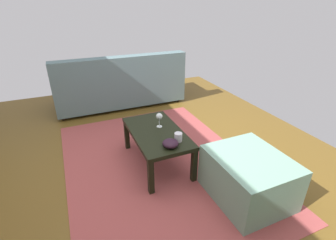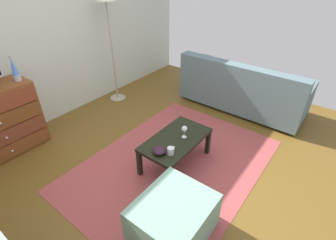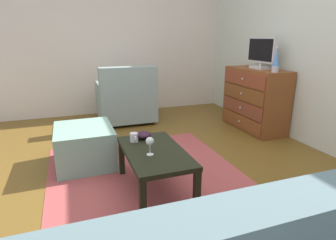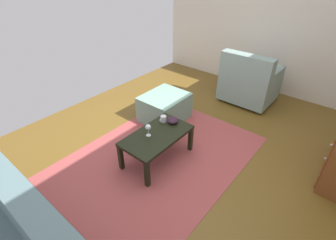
% 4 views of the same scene
% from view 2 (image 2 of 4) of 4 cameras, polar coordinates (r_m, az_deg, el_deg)
% --- Properties ---
extents(ground_plane, '(5.95, 4.58, 0.05)m').
position_cam_2_polar(ground_plane, '(3.23, -3.75, -10.81)').
color(ground_plane, brown).
extents(wall_accent_rear, '(5.95, 0.12, 2.69)m').
position_cam_2_polar(wall_accent_rear, '(4.11, -27.90, 17.38)').
color(wall_accent_rear, silver).
rests_on(wall_accent_rear, ground_plane).
extents(area_rug, '(2.60, 1.90, 0.01)m').
position_cam_2_polar(area_rug, '(3.23, 1.32, -10.01)').
color(area_rug, '#A54746').
rests_on(area_rug, ground_plane).
extents(lava_lamp, '(0.09, 0.09, 0.33)m').
position_cam_2_polar(lava_lamp, '(3.66, -31.65, 9.76)').
color(lava_lamp, '#B7B7BC').
rests_on(lava_lamp, dresser).
extents(coffee_table, '(0.90, 0.50, 0.39)m').
position_cam_2_polar(coffee_table, '(3.03, 1.79, -4.99)').
color(coffee_table, black).
rests_on(coffee_table, ground_plane).
extents(wine_glass, '(0.07, 0.07, 0.16)m').
position_cam_2_polar(wine_glass, '(2.96, 3.77, -2.09)').
color(wine_glass, silver).
rests_on(wine_glass, coffee_table).
extents(mug, '(0.11, 0.08, 0.08)m').
position_cam_2_polar(mug, '(2.75, 0.64, -7.04)').
color(mug, silver).
rests_on(mug, coffee_table).
extents(bowl_decorative, '(0.15, 0.15, 0.07)m').
position_cam_2_polar(bowl_decorative, '(2.77, -1.99, -6.96)').
color(bowl_decorative, '#2D1728').
rests_on(bowl_decorative, coffee_table).
extents(couch_large, '(0.85, 2.04, 0.85)m').
position_cam_2_polar(couch_large, '(4.42, 16.49, 6.57)').
color(couch_large, '#332319').
rests_on(couch_large, ground_plane).
extents(ottoman, '(0.70, 0.60, 0.42)m').
position_cam_2_polar(ottoman, '(2.45, 1.21, -21.60)').
color(ottoman, '#79A490').
rests_on(ottoman, ground_plane).
extents(standing_lamp, '(0.32, 0.32, 1.85)m').
position_cam_2_polar(standing_lamp, '(4.29, -13.84, 23.92)').
color(standing_lamp, '#A59E8C').
rests_on(standing_lamp, ground_plane).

